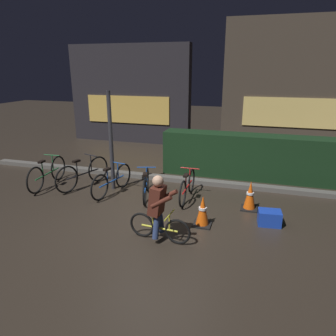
# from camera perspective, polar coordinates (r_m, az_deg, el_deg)

# --- Properties ---
(ground_plane) EXTENTS (40.00, 40.00, 0.00)m
(ground_plane) POSITION_cam_1_polar(r_m,az_deg,el_deg) (6.77, -3.12, -8.63)
(ground_plane) COLOR #2D261E
(sidewalk_curb) EXTENTS (12.00, 0.24, 0.12)m
(sidewalk_curb) POSITION_cam_1_polar(r_m,az_deg,el_deg) (8.68, 1.77, -2.07)
(sidewalk_curb) COLOR #56544F
(sidewalk_curb) RESTS_ON ground
(hedge_row) EXTENTS (4.80, 0.70, 1.25)m
(hedge_row) POSITION_cam_1_polar(r_m,az_deg,el_deg) (9.11, 14.30, 2.07)
(hedge_row) COLOR black
(hedge_row) RESTS_ON ground
(storefront_left) EXTENTS (5.08, 0.54, 3.91)m
(storefront_left) POSITION_cam_1_polar(r_m,az_deg,el_deg) (13.33, -6.99, 13.12)
(storefront_left) COLOR #262328
(storefront_left) RESTS_ON ground
(storefront_right) EXTENTS (5.52, 0.54, 4.79)m
(storefront_right) POSITION_cam_1_polar(r_m,az_deg,el_deg) (12.96, 22.67, 13.72)
(storefront_right) COLOR #42382D
(storefront_right) RESTS_ON ground
(street_post) EXTENTS (0.10, 0.10, 2.49)m
(street_post) POSITION_cam_1_polar(r_m,az_deg,el_deg) (7.95, -10.34, 4.71)
(street_post) COLOR #2D2D33
(street_post) RESTS_ON ground
(parked_bike_leftmost) EXTENTS (0.46, 1.71, 0.79)m
(parked_bike_leftmost) POSITION_cam_1_polar(r_m,az_deg,el_deg) (8.83, -21.11, -0.90)
(parked_bike_leftmost) COLOR black
(parked_bike_leftmost) RESTS_ON ground
(parked_bike_left_mid) EXTENTS (0.60, 1.69, 0.81)m
(parked_bike_left_mid) POSITION_cam_1_polar(r_m,az_deg,el_deg) (8.50, -15.20, -0.96)
(parked_bike_left_mid) COLOR black
(parked_bike_left_mid) RESTS_ON ground
(parked_bike_center_left) EXTENTS (0.46, 1.58, 0.74)m
(parked_bike_center_left) POSITION_cam_1_polar(r_m,az_deg,el_deg) (7.90, -10.16, -2.27)
(parked_bike_center_left) COLOR black
(parked_bike_center_left) RESTS_ON ground
(parked_bike_center_right) EXTENTS (0.53, 1.46, 0.69)m
(parked_bike_center_right) POSITION_cam_1_polar(r_m,az_deg,el_deg) (7.56, -4.04, -3.08)
(parked_bike_center_right) COLOR black
(parked_bike_center_right) RESTS_ON ground
(parked_bike_right_mid) EXTENTS (0.46, 1.53, 0.70)m
(parked_bike_right_mid) POSITION_cam_1_polar(r_m,az_deg,el_deg) (7.46, 3.54, -3.34)
(parked_bike_right_mid) COLOR black
(parked_bike_right_mid) RESTS_ON ground
(traffic_cone_near) EXTENTS (0.36, 0.36, 0.63)m
(traffic_cone_near) POSITION_cam_1_polar(r_m,az_deg,el_deg) (6.28, 6.32, -7.80)
(traffic_cone_near) COLOR black
(traffic_cone_near) RESTS_ON ground
(traffic_cone_far) EXTENTS (0.36, 0.36, 0.66)m
(traffic_cone_far) POSITION_cam_1_polar(r_m,az_deg,el_deg) (7.16, 14.71, -4.90)
(traffic_cone_far) COLOR black
(traffic_cone_far) RESTS_ON ground
(blue_crate) EXTENTS (0.47, 0.36, 0.30)m
(blue_crate) POSITION_cam_1_polar(r_m,az_deg,el_deg) (6.65, 17.98, -8.62)
(blue_crate) COLOR #193DB7
(blue_crate) RESTS_ON ground
(cyclist) EXTENTS (1.19, 0.55, 1.25)m
(cyclist) POSITION_cam_1_polar(r_m,az_deg,el_deg) (5.62, -1.75, -7.27)
(cyclist) COLOR black
(cyclist) RESTS_ON ground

